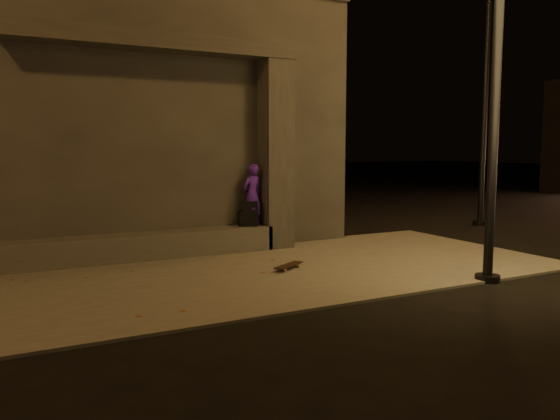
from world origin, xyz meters
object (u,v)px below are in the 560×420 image
backpack (248,217)px  skateboard (289,265)px  skateboarder (252,195)px  column (275,155)px  street_lamp_0 (499,8)px

backpack → skateboard: backpack is taller
skateboard → skateboarder: bearing=52.2°
column → street_lamp_0: bearing=-67.7°
backpack → street_lamp_0: street_lamp_0 is taller
column → skateboard: column is taller
backpack → street_lamp_0: bearing=-44.2°
column → street_lamp_0: size_ratio=0.52×
skateboarder → backpack: bearing=-17.1°
column → skateboarder: size_ratio=3.04×
column → street_lamp_0: street_lamp_0 is taller
skateboarder → backpack: 0.44m
column → skateboard: bearing=-110.9°
street_lamp_0 → skateboarder: bearing=118.4°
column → street_lamp_0: (1.58, -3.85, 2.10)m
skateboarder → skateboard: size_ratio=1.80×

